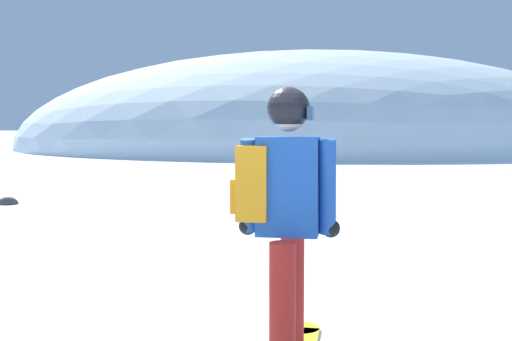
{
  "coord_description": "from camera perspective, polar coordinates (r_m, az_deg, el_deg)",
  "views": [
    {
      "loc": [
        0.55,
        -3.22,
        1.49
      ],
      "look_at": [
        0.23,
        3.35,
        1.0
      ],
      "focal_mm": 42.67,
      "sensor_mm": 36.0,
      "label": 1
    }
  ],
  "objects": [
    {
      "name": "ridge_peak_main",
      "position": [
        41.52,
        5.11,
        2.22
      ],
      "size": [
        38.42,
        34.58,
        12.43
      ],
      "color": "silver",
      "rests_on": "ground"
    },
    {
      "name": "rock_dark",
      "position": [
        12.41,
        -22.25,
        -2.93
      ],
      "size": [
        0.4,
        0.34,
        0.28
      ],
      "color": "#4C4742",
      "rests_on": "ground"
    },
    {
      "name": "snowboarder_main",
      "position": [
        3.61,
        2.53,
        -4.87
      ],
      "size": [
        0.65,
        1.83,
        1.71
      ],
      "color": "yellow",
      "rests_on": "ground"
    }
  ]
}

